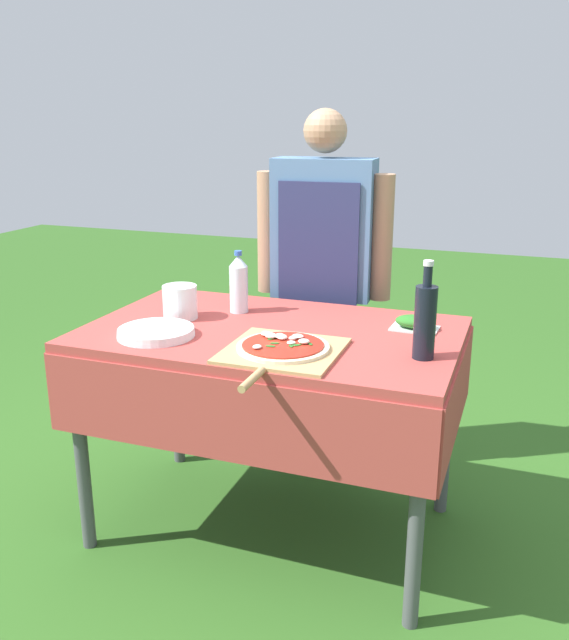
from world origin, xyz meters
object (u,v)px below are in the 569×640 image
object	(u,v)px
person_cook	(323,264)
oil_bottle	(425,320)
mixing_tub	(180,302)
water_bottle	(239,283)
herb_container	(415,323)
pizza_on_peel	(282,349)
prep_table	(272,356)
plate_stack	(156,332)

from	to	relation	value
person_cook	oil_bottle	distance (m)	0.91
oil_bottle	mixing_tub	world-z (taller)	oil_bottle
water_bottle	herb_container	bearing A→B (deg)	0.82
oil_bottle	water_bottle	size ratio (longest dim) A/B	1.30
mixing_tub	water_bottle	bearing A→B (deg)	41.73
pizza_on_peel	oil_bottle	xyz separation A→B (m)	(0.44, 0.11, 0.11)
herb_container	mixing_tub	world-z (taller)	mixing_tub
oil_bottle	mixing_tub	bearing A→B (deg)	172.26
prep_table	plate_stack	xyz separation A→B (m)	(-0.35, -0.21, 0.12)
water_bottle	mixing_tub	bearing A→B (deg)	-138.27
herb_container	plate_stack	bearing A→B (deg)	-154.77
water_bottle	mixing_tub	world-z (taller)	water_bottle
water_bottle	mixing_tub	xyz separation A→B (m)	(-0.17, -0.16, -0.05)
oil_bottle	herb_container	world-z (taller)	oil_bottle
person_cook	herb_container	bearing A→B (deg)	134.64
water_bottle	herb_container	world-z (taller)	water_bottle
pizza_on_peel	water_bottle	distance (m)	0.52
pizza_on_peel	oil_bottle	bearing A→B (deg)	13.67
plate_stack	mixing_tub	bearing A→B (deg)	96.87
prep_table	mixing_tub	xyz separation A→B (m)	(-0.38, 0.01, 0.16)
herb_container	plate_stack	xyz separation A→B (m)	(-0.83, -0.39, -0.01)
plate_stack	water_bottle	bearing A→B (deg)	69.03
pizza_on_peel	herb_container	world-z (taller)	herb_container
prep_table	plate_stack	size ratio (longest dim) A/B	5.00
prep_table	pizza_on_peel	bearing A→B (deg)	-61.07
oil_bottle	herb_container	bearing A→B (deg)	104.57
pizza_on_peel	herb_container	distance (m)	0.54
herb_container	mixing_tub	distance (m)	0.88
prep_table	water_bottle	bearing A→B (deg)	140.10
pizza_on_peel	water_bottle	world-z (taller)	water_bottle
pizza_on_peel	oil_bottle	world-z (taller)	oil_bottle
plate_stack	herb_container	bearing A→B (deg)	25.23
mixing_tub	oil_bottle	bearing A→B (deg)	-7.74
prep_table	oil_bottle	xyz separation A→B (m)	(0.56, -0.11, 0.23)
person_cook	herb_container	distance (m)	0.65
person_cook	plate_stack	distance (m)	0.90
water_bottle	herb_container	xyz separation A→B (m)	(0.69, 0.01, -0.09)
person_cook	plate_stack	size ratio (longest dim) A/B	5.89
pizza_on_peel	oil_bottle	distance (m)	0.46
pizza_on_peel	mixing_tub	bearing A→B (deg)	153.91
plate_stack	pizza_on_peel	bearing A→B (deg)	-1.31
pizza_on_peel	water_bottle	size ratio (longest dim) A/B	2.19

